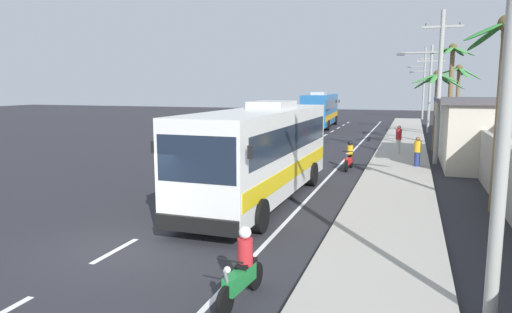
% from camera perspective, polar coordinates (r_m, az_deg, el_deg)
% --- Properties ---
extents(ground_plane, '(160.00, 160.00, 0.00)m').
position_cam_1_polar(ground_plane, '(13.56, -15.94, -10.52)').
color(ground_plane, '#28282D').
extents(sidewalk_kerb, '(3.20, 90.00, 0.14)m').
position_cam_1_polar(sidewalk_kerb, '(20.96, 16.57, -3.60)').
color(sidewalk_kerb, '#A8A399').
rests_on(sidewalk_kerb, ground).
extents(lane_markings, '(3.80, 71.00, 0.01)m').
position_cam_1_polar(lane_markings, '(25.80, 6.90, -1.22)').
color(lane_markings, white).
rests_on(lane_markings, ground).
extents(boundary_wall, '(0.24, 60.00, 2.33)m').
position_cam_1_polar(boundary_wall, '(24.92, 25.78, 0.35)').
color(boundary_wall, '#9E998E').
rests_on(boundary_wall, ground).
extents(coach_bus_foreground, '(3.10, 11.12, 3.77)m').
position_cam_1_polar(coach_bus_foreground, '(17.77, 0.68, 0.81)').
color(coach_bus_foreground, silver).
rests_on(coach_bus_foreground, ground).
extents(coach_bus_far_lane, '(3.38, 11.74, 3.77)m').
position_cam_1_polar(coach_bus_far_lane, '(50.61, 7.87, 5.76)').
color(coach_bus_far_lane, '#2366A8').
rests_on(coach_bus_far_lane, ground).
extents(motorcycle_beside_bus, '(0.56, 1.96, 1.54)m').
position_cam_1_polar(motorcycle_beside_bus, '(25.07, 11.31, -0.15)').
color(motorcycle_beside_bus, black).
rests_on(motorcycle_beside_bus, ground).
extents(motorcycle_trailing, '(0.56, 1.96, 1.54)m').
position_cam_1_polar(motorcycle_trailing, '(9.77, -1.70, -13.83)').
color(motorcycle_trailing, black).
rests_on(motorcycle_trailing, ground).
extents(pedestrian_near_kerb, '(0.36, 0.36, 1.58)m').
position_cam_1_polar(pedestrian_near_kerb, '(26.20, 19.10, 0.64)').
color(pedestrian_near_kerb, navy).
rests_on(pedestrian_near_kerb, sidewalk_kerb).
extents(pedestrian_midwalk, '(0.36, 0.36, 1.77)m').
position_cam_1_polar(pedestrian_midwalk, '(31.03, 17.02, 2.10)').
color(pedestrian_midwalk, beige).
rests_on(pedestrian_midwalk, sidewalk_kerb).
extents(utility_pole_nearest, '(2.12, 0.24, 9.17)m').
position_cam_1_polar(utility_pole_nearest, '(9.01, 28.56, 10.15)').
color(utility_pole_nearest, '#9E9E99').
rests_on(utility_pole_nearest, ground).
extents(utility_pole_mid, '(3.41, 0.24, 8.45)m').
position_cam_1_polar(utility_pole_mid, '(28.00, 21.29, 8.36)').
color(utility_pole_mid, '#9E9E99').
rests_on(utility_pole_mid, ground).
extents(utility_pole_far, '(3.20, 0.24, 8.18)m').
position_cam_1_polar(utility_pole_far, '(47.08, 20.40, 8.04)').
color(utility_pole_far, '#9E9E99').
rests_on(utility_pole_far, ground).
extents(utility_pole_distant, '(3.09, 0.24, 9.44)m').
position_cam_1_polar(utility_pole_distant, '(66.17, 19.77, 8.60)').
color(utility_pole_distant, '#9E9E99').
rests_on(utility_pole_distant, ground).
extents(palm_nearest, '(2.90, 2.92, 6.70)m').
position_cam_1_polar(palm_nearest, '(17.92, 27.88, 9.02)').
color(palm_nearest, brown).
rests_on(palm_nearest, ground).
extents(palm_second, '(3.51, 3.78, 5.43)m').
position_cam_1_polar(palm_second, '(33.58, 21.19, 7.73)').
color(palm_second, brown).
rests_on(palm_second, ground).
extents(palm_third, '(3.34, 3.62, 6.11)m').
position_cam_1_polar(palm_third, '(42.00, 23.44, 8.02)').
color(palm_third, brown).
rests_on(palm_third, ground).
extents(palm_fourth, '(3.05, 2.86, 7.33)m').
position_cam_1_polar(palm_fourth, '(36.21, 22.74, 9.05)').
color(palm_fourth, brown).
rests_on(palm_fourth, ground).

